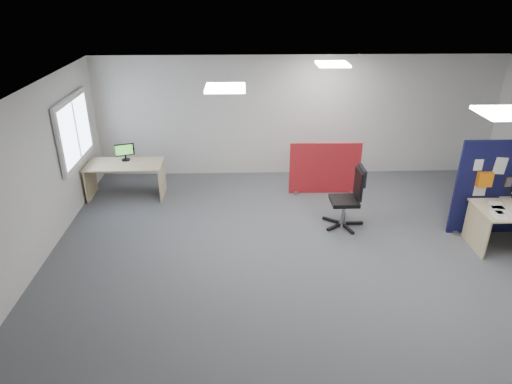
{
  "coord_description": "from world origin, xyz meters",
  "views": [
    {
      "loc": [
        -1.25,
        -6.42,
        4.21
      ],
      "look_at": [
        -1.04,
        0.33,
        1.0
      ],
      "focal_mm": 32.0,
      "sensor_mm": 36.0,
      "label": 1
    }
  ],
  "objects_px": {
    "office_chair": "(351,194)",
    "red_divider": "(325,169)",
    "monitor_second": "(125,151)",
    "second_desk": "(126,171)"
  },
  "relations": [
    {
      "from": "second_desk",
      "to": "office_chair",
      "type": "bearing_deg",
      "value": -18.14
    },
    {
      "from": "monitor_second",
      "to": "red_divider",
      "type": "bearing_deg",
      "value": -20.15
    },
    {
      "from": "monitor_second",
      "to": "office_chair",
      "type": "height_order",
      "value": "office_chair"
    },
    {
      "from": "office_chair",
      "to": "red_divider",
      "type": "bearing_deg",
      "value": 98.42
    },
    {
      "from": "monitor_second",
      "to": "office_chair",
      "type": "distance_m",
      "value": 4.67
    },
    {
      "from": "red_divider",
      "to": "second_desk",
      "type": "bearing_deg",
      "value": -179.31
    },
    {
      "from": "red_divider",
      "to": "office_chair",
      "type": "relative_size",
      "value": 1.3
    },
    {
      "from": "monitor_second",
      "to": "office_chair",
      "type": "relative_size",
      "value": 0.33
    },
    {
      "from": "red_divider",
      "to": "second_desk",
      "type": "relative_size",
      "value": 0.96
    },
    {
      "from": "monitor_second",
      "to": "office_chair",
      "type": "xyz_separation_m",
      "value": [
        4.39,
        -1.58,
        -0.28
      ]
    }
  ]
}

